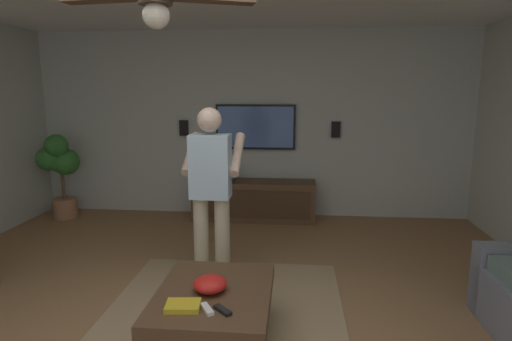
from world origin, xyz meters
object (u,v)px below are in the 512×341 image
person_standing (211,185)px  wall_speaker_left (336,129)px  wall_speaker_right (184,128)px  vase_round (230,173)px  book (183,306)px  media_console (254,200)px  tv (255,127)px  bowl (210,284)px  remote_white (207,309)px  remote_black (223,310)px  coffee_table (214,305)px  potted_plant_tall (59,167)px  ceiling_fan (157,2)px

person_standing → wall_speaker_left: 2.61m
wall_speaker_right → vase_round: bearing=-112.1°
book → wall_speaker_right: size_ratio=1.00×
media_console → tv: tv is taller
person_standing → wall_speaker_right: size_ratio=7.45×
tv → vase_round: (-0.27, 0.33, -0.62)m
bowl → book: size_ratio=1.09×
remote_white → remote_black: (-0.00, -0.10, 0.00)m
book → media_console: bearing=81.8°
tv → media_console: bearing=0.0°
coffee_table → bowl: size_ratio=4.16×
bowl → remote_black: (-0.27, -0.13, -0.04)m
vase_round → coffee_table: bearing=-173.4°
bowl → remote_white: (-0.27, -0.03, -0.04)m
potted_plant_tall → coffee_table: bearing=-135.4°
vase_round → potted_plant_tall: bearing=94.7°
person_standing → book: (-1.25, -0.06, -0.51)m
book → person_standing: bearing=86.9°
wall_speaker_left → media_console: bearing=102.7°
coffee_table → book: book is taller
coffee_table → remote_black: bearing=-157.9°
vase_round → wall_speaker_left: (0.29, -1.45, 0.59)m
tv → bowl: tv is taller
vase_round → wall_speaker_left: bearing=-78.8°
vase_round → wall_speaker_left: wall_speaker_left is taller
tv → book: 3.57m
coffee_table → book: bearing=149.5°
bowl → ceiling_fan: 1.86m
remote_black → wall_speaker_left: 3.73m
bowl → media_console: bearing=-0.3°
book → vase_round: bearing=87.7°
potted_plant_tall → person_standing: bearing=-124.9°
bowl → ceiling_fan: (-0.16, 0.25, 1.84)m
media_console → book: bearing=-2.5°
coffee_table → wall_speaker_right: size_ratio=4.55×
tv → remote_black: size_ratio=7.50×
coffee_table → ceiling_fan: (-0.17, 0.27, 2.00)m
coffee_table → wall_speaker_left: wall_speaker_left is taller
bowl → wall_speaker_left: bearing=-19.4°
bowl → vase_round: bearing=6.1°
person_standing → bowl: 1.13m
coffee_table → book: (-0.26, 0.15, 0.12)m
remote_black → tv: bearing=-43.3°
tv → ceiling_fan: bearing=-4.4°
coffee_table → remote_white: bearing=-177.8°
book → vase_round: (3.19, 0.19, 0.24)m
remote_white → ceiling_fan: ceiling_fan is taller
person_standing → remote_black: person_standing is taller
bowl → remote_black: bearing=-153.4°
media_console → wall_speaker_right: 1.45m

